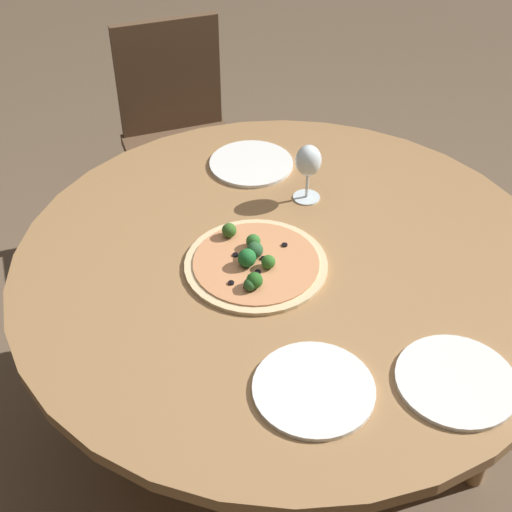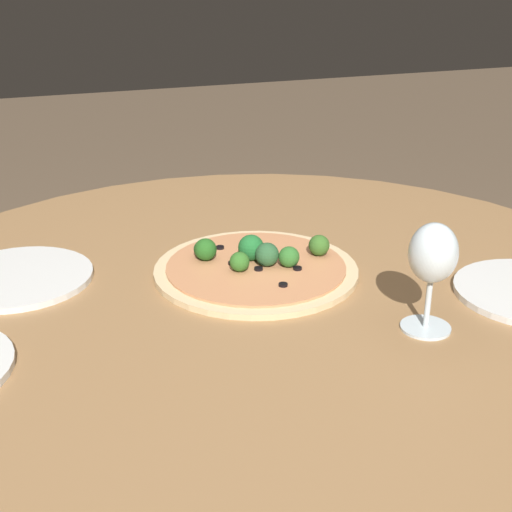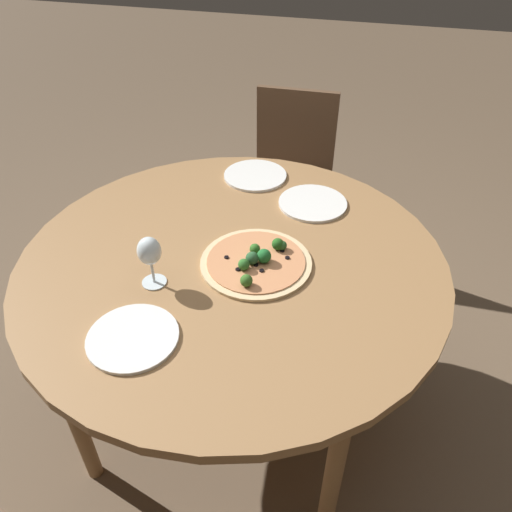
{
  "view_description": "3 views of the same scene",
  "coord_description": "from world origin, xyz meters",
  "px_view_note": "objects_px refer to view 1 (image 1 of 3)",
  "views": [
    {
      "loc": [
        -0.75,
        -1.03,
        1.81
      ],
      "look_at": [
        -0.08,
        0.01,
        0.77
      ],
      "focal_mm": 50.0,
      "sensor_mm": 36.0,
      "label": 1
    },
    {
      "loc": [
        0.91,
        -0.35,
        1.22
      ],
      "look_at": [
        -0.08,
        0.01,
        0.77
      ],
      "focal_mm": 50.0,
      "sensor_mm": 36.0,
      "label": 2
    },
    {
      "loc": [
        -0.37,
        1.11,
        1.68
      ],
      "look_at": [
        -0.08,
        0.01,
        0.77
      ],
      "focal_mm": 35.0,
      "sensor_mm": 36.0,
      "label": 3
    }
  ],
  "objects_px": {
    "wine_glass": "(308,163)",
    "plate_far": "(456,381)",
    "pizza": "(255,262)",
    "plate_near": "(251,163)",
    "chair_2": "(180,136)",
    "plate_side": "(314,389)"
  },
  "relations": [
    {
      "from": "chair_2",
      "to": "plate_side",
      "type": "xyz_separation_m",
      "value": [
        -0.44,
        -1.38,
        0.27
      ]
    },
    {
      "from": "pizza",
      "to": "plate_far",
      "type": "height_order",
      "value": "pizza"
    },
    {
      "from": "wine_glass",
      "to": "plate_far",
      "type": "height_order",
      "value": "wine_glass"
    },
    {
      "from": "plate_far",
      "to": "plate_side",
      "type": "bearing_deg",
      "value": 151.15
    },
    {
      "from": "wine_glass",
      "to": "plate_side",
      "type": "height_order",
      "value": "wine_glass"
    },
    {
      "from": "chair_2",
      "to": "wine_glass",
      "type": "relative_size",
      "value": 5.55
    },
    {
      "from": "chair_2",
      "to": "plate_near",
      "type": "xyz_separation_m",
      "value": [
        -0.11,
        -0.66,
        0.27
      ]
    },
    {
      "from": "pizza",
      "to": "wine_glass",
      "type": "distance_m",
      "value": 0.32
    },
    {
      "from": "plate_side",
      "to": "pizza",
      "type": "bearing_deg",
      "value": 74.29
    },
    {
      "from": "plate_near",
      "to": "chair_2",
      "type": "bearing_deg",
      "value": 80.47
    },
    {
      "from": "pizza",
      "to": "plate_side",
      "type": "relative_size",
      "value": 1.4
    },
    {
      "from": "pizza",
      "to": "plate_far",
      "type": "bearing_deg",
      "value": -74.38
    },
    {
      "from": "plate_far",
      "to": "wine_glass",
      "type": "bearing_deg",
      "value": 79.7
    },
    {
      "from": "wine_glass",
      "to": "plate_far",
      "type": "xyz_separation_m",
      "value": [
        -0.12,
        -0.65,
        -0.1
      ]
    },
    {
      "from": "chair_2",
      "to": "pizza",
      "type": "bearing_deg",
      "value": -94.37
    },
    {
      "from": "plate_near",
      "to": "plate_far",
      "type": "distance_m",
      "value": 0.87
    },
    {
      "from": "plate_near",
      "to": "plate_far",
      "type": "bearing_deg",
      "value": -95.5
    },
    {
      "from": "pizza",
      "to": "plate_far",
      "type": "relative_size",
      "value": 1.4
    },
    {
      "from": "plate_near",
      "to": "plate_side",
      "type": "distance_m",
      "value": 0.8
    },
    {
      "from": "pizza",
      "to": "plate_far",
      "type": "xyz_separation_m",
      "value": [
        0.14,
        -0.5,
        -0.01
      ]
    },
    {
      "from": "pizza",
      "to": "plate_near",
      "type": "height_order",
      "value": "pizza"
    },
    {
      "from": "plate_far",
      "to": "plate_near",
      "type": "bearing_deg",
      "value": 84.5
    }
  ]
}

